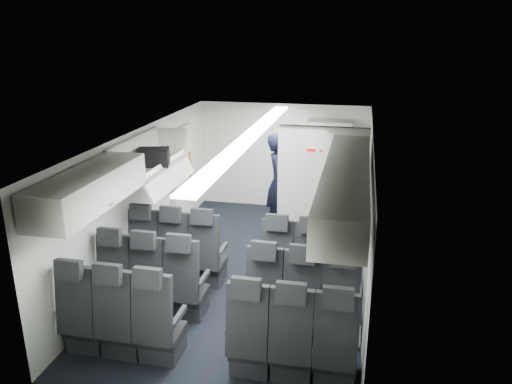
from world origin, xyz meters
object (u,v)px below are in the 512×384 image
at_px(flight_attendant, 279,183).
at_px(carry_on_bag, 154,157).
at_px(seat_row_rear, 204,334).
at_px(boarding_door, 182,177).
at_px(seat_row_front, 242,262).
at_px(seat_row_mid, 226,293).
at_px(galley_unit, 328,169).

relative_size(flight_attendant, carry_on_bag, 4.20).
bearing_deg(seat_row_rear, boarding_door, 112.87).
relative_size(seat_row_front, seat_row_mid, 1.00).
bearing_deg(flight_attendant, galley_unit, -45.12).
bearing_deg(seat_row_mid, carry_on_bag, 139.55).
distance_m(galley_unit, flight_attendant, 1.28).
relative_size(seat_row_mid, carry_on_bag, 7.70).
distance_m(seat_row_front, carry_on_bag, 1.97).
xyz_separation_m(seat_row_mid, boarding_door, (-1.64, 2.99, 0.55)).
xyz_separation_m(seat_row_rear, boarding_door, (-1.64, 3.89, 0.55)).
relative_size(seat_row_rear, galley_unit, 1.75).
distance_m(seat_row_front, seat_row_mid, 0.90).
height_order(seat_row_front, carry_on_bag, carry_on_bag).
xyz_separation_m(seat_row_mid, seat_row_rear, (0.00, -0.90, 0.00)).
bearing_deg(seat_row_rear, carry_on_bag, 123.46).
bearing_deg(carry_on_bag, flight_attendant, 37.17).
distance_m(boarding_door, carry_on_bag, 2.03).
relative_size(seat_row_rear, boarding_door, 1.79).
bearing_deg(carry_on_bag, seat_row_rear, -72.40).
height_order(galley_unit, boarding_door, galley_unit).
bearing_deg(boarding_door, galley_unit, 24.28).
bearing_deg(seat_row_mid, flight_attendant, 87.47).
bearing_deg(flight_attendant, seat_row_mid, 171.48).
bearing_deg(seat_row_rear, flight_attendant, 88.03).
relative_size(seat_row_front, flight_attendant, 1.83).
relative_size(boarding_door, carry_on_bag, 4.30).
height_order(seat_row_rear, carry_on_bag, carry_on_bag).
bearing_deg(boarding_door, carry_on_bag, -81.38).
xyz_separation_m(boarding_door, carry_on_bag, (0.28, -1.82, 0.84)).
bearing_deg(seat_row_front, carry_on_bag, 169.13).
height_order(boarding_door, flight_attendant, boarding_door).
distance_m(seat_row_mid, galley_unit, 4.30).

